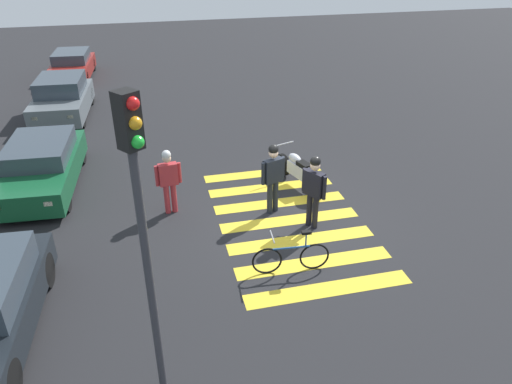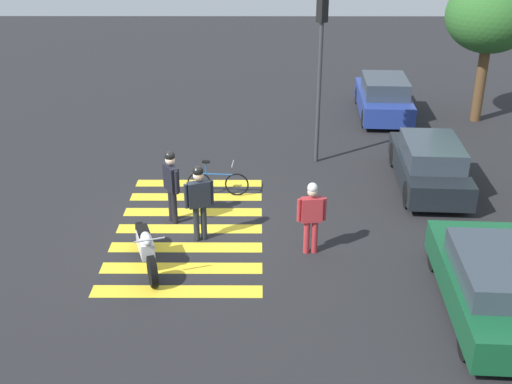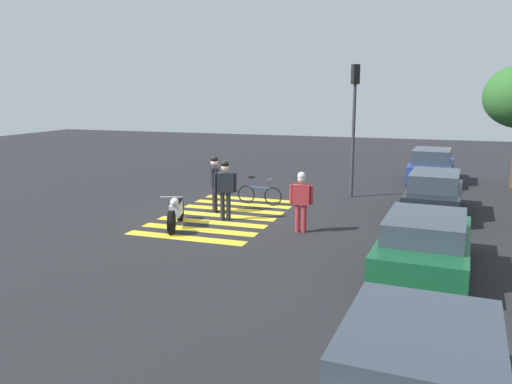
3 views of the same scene
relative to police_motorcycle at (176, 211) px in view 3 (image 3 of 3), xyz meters
The scene contains 11 objects.
ground_plane 1.93m from the police_motorcycle, 156.18° to the left, with size 60.00×60.00×0.00m, color #232326.
police_motorcycle is the anchor object (origin of this frame).
leaning_bicycle 3.90m from the police_motorcycle, 160.05° to the left, with size 0.46×1.66×0.98m.
officer_on_foot 2.22m from the police_motorcycle, behind, with size 0.60×0.44×1.88m.
officer_by_motorcycle 1.72m from the police_motorcycle, 138.27° to the left, with size 0.37×0.65×1.87m.
pedestrian_bystander 3.68m from the police_motorcycle, 99.64° to the left, with size 0.25×0.65×1.72m.
crosswalk_stripes 1.93m from the police_motorcycle, 156.18° to the left, with size 5.85×3.50×0.01m.
car_blue_hatchback 12.62m from the police_motorcycle, 146.49° to the left, with size 4.23×1.97×1.45m.
car_black_suv 8.26m from the police_motorcycle, 120.74° to the left, with size 4.19×1.90×1.38m.
car_green_compact 7.14m from the police_motorcycle, 76.66° to the left, with size 4.40×2.08×1.30m.
traffic_light_pole 7.86m from the police_motorcycle, 145.58° to the left, with size 0.35×0.34×4.85m.
Camera 3 is at (14.79, 6.22, 3.91)m, focal length 36.20 mm.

